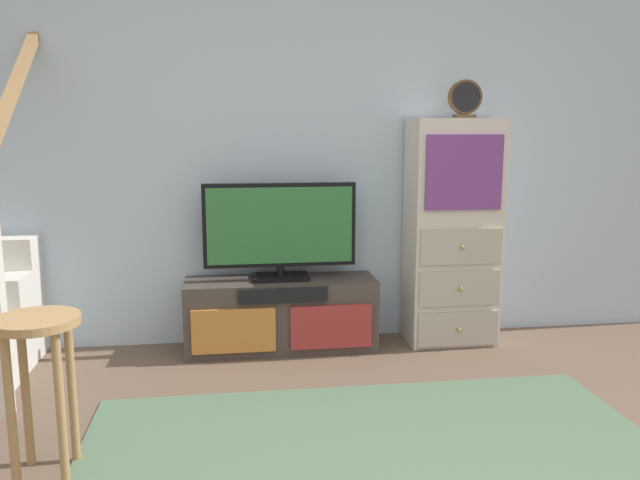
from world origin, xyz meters
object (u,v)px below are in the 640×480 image
television (280,228)px  bar_stool_near (39,358)px  media_console (281,315)px  desk_clock (465,99)px  side_cabinet (452,233)px

television → bar_stool_near: 1.80m
media_console → desk_clock: bearing=-0.2°
television → side_cabinet: 1.14m
side_cabinet → bar_stool_near: bearing=-147.8°
desk_clock → bar_stool_near: size_ratio=0.35×
side_cabinet → bar_stool_near: (-2.22, -1.40, -0.23)m
desk_clock → bar_stool_near: (-2.26, -1.38, -1.09)m
media_console → television: bearing=90.0°
desk_clock → television: bearing=178.6°
media_console → side_cabinet: 1.24m
television → desk_clock: size_ratio=4.05×
side_cabinet → bar_stool_near: side_cabinet is taller
side_cabinet → bar_stool_near: 2.63m
side_cabinet → desk_clock: (0.05, -0.01, 0.86)m
television → bar_stool_near: (-1.08, -1.41, -0.28)m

